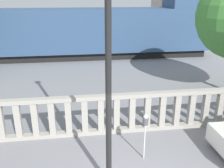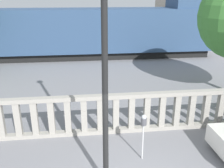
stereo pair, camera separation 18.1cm
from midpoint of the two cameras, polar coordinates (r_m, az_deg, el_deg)
name	(u,v)px [view 1 (the left image)]	position (r m, az deg, el deg)	size (l,w,h in m)	color
balustrade	(116,114)	(8.55, 0.41, -6.80)	(17.77, 0.24, 1.42)	#9E998E
lamppost	(108,47)	(5.18, -1.88, 8.42)	(0.31, 0.31, 6.64)	black
parking_meter	(145,124)	(7.09, 6.90, -9.04)	(0.16, 0.16, 1.43)	silver
train_near	(14,34)	(19.38, -21.79, 10.59)	(28.93, 3.00, 4.15)	black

